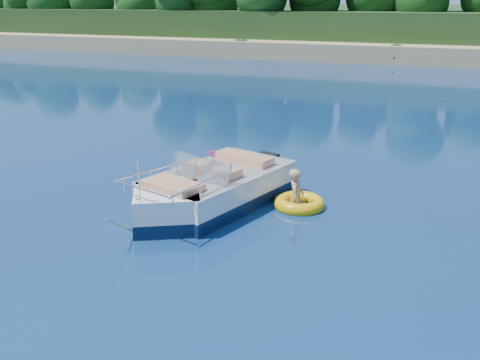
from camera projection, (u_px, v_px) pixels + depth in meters
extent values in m
plane|color=#092142|center=(217.00, 219.00, 13.37)|extent=(160.00, 160.00, 0.00)
cube|color=tan|center=(390.00, 54.00, 46.73)|extent=(170.00, 8.00, 2.00)
cube|color=#1A3214|center=(413.00, 31.00, 70.38)|extent=(170.00, 56.00, 6.00)
cylinder|color=black|center=(9.00, 18.00, 63.95)|extent=(0.44, 0.44, 2.80)
cylinder|color=black|center=(213.00, 19.00, 54.23)|extent=(0.44, 0.44, 3.20)
cylinder|color=black|center=(398.00, 19.00, 49.35)|extent=(0.44, 0.44, 3.60)
cube|color=white|center=(219.00, 191.00, 14.30)|extent=(3.26, 4.55, 1.14)
cube|color=white|center=(167.00, 213.00, 12.85)|extent=(2.08, 2.08, 1.14)
cube|color=#0C1934|center=(219.00, 197.00, 14.35)|extent=(3.30, 4.60, 0.33)
cube|color=#0C1934|center=(168.00, 219.00, 12.90)|extent=(2.12, 2.12, 0.33)
cube|color=tan|center=(227.00, 177.00, 14.44)|extent=(2.49, 3.25, 0.11)
cube|color=white|center=(219.00, 172.00, 14.13)|extent=(3.30, 4.56, 0.07)
cube|color=black|center=(267.00, 169.00, 15.96)|extent=(0.68, 0.54, 0.98)
cube|color=#8C9EA5|center=(185.00, 164.00, 13.74)|extent=(0.89, 0.61, 0.53)
cube|color=#8C9EA5|center=(214.00, 171.00, 13.17)|extent=(0.88, 0.41, 0.53)
cube|color=tan|center=(198.00, 170.00, 14.20)|extent=(0.74, 0.74, 0.43)
cube|color=tan|center=(227.00, 177.00, 13.63)|extent=(0.74, 0.74, 0.43)
cube|color=tan|center=(244.00, 162.00, 14.93)|extent=(1.79, 1.06, 0.41)
cube|color=tan|center=(173.00, 189.00, 12.83)|extent=(1.61, 1.19, 0.37)
cylinder|color=white|center=(139.00, 182.00, 11.90)|extent=(0.04, 0.04, 0.92)
cube|color=red|center=(211.00, 154.00, 13.09)|extent=(0.23, 0.08, 0.15)
cube|color=silver|center=(138.00, 200.00, 12.00)|extent=(0.12, 0.09, 0.05)
cylinder|color=gold|center=(122.00, 226.00, 11.99)|extent=(0.09, 1.17, 0.83)
torus|color=#F1B50A|center=(299.00, 204.00, 14.10)|extent=(1.38, 1.38, 0.36)
torus|color=red|center=(299.00, 203.00, 14.10)|extent=(1.13, 1.13, 0.12)
imported|color=tan|center=(296.00, 207.00, 14.15)|extent=(0.56, 0.94, 1.73)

